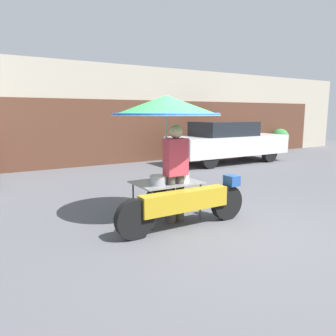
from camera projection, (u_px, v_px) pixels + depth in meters
ground_plane at (221, 230)px, 5.25m from camera, size 36.00×36.00×0.00m
shopfront_building at (73, 115)px, 12.00m from camera, size 28.00×2.06×3.58m
vendor_motorcycle_cart at (169, 125)px, 5.46m from camera, size 2.38×1.84×2.14m
vendor_person at (176, 169)px, 5.46m from camera, size 0.38×0.22×1.65m
parked_car at (227, 142)px, 12.22m from camera, size 4.66×1.69×1.54m
potted_plant at (280, 138)px, 15.97m from camera, size 0.85×0.85×1.10m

